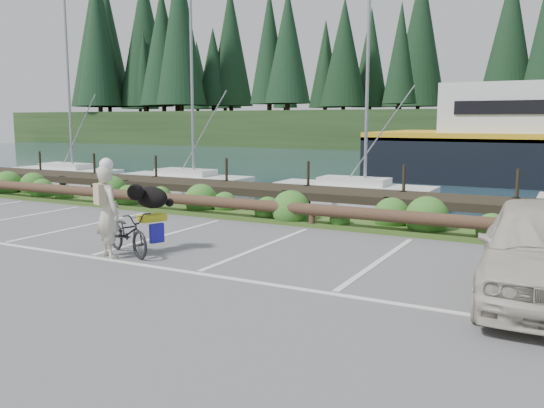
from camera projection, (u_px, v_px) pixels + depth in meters
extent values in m
plane|color=#565658|center=(208.00, 268.00, 10.50)|extent=(72.00, 72.00, 0.00)
plane|color=#1B3342|center=(507.00, 163.00, 52.54)|extent=(160.00, 160.00, 0.00)
cube|color=#3D5B21|center=(323.00, 221.00, 15.12)|extent=(34.00, 1.60, 0.10)
imported|color=black|center=(128.00, 233.00, 11.53)|extent=(1.78, 1.20, 0.88)
imported|color=beige|center=(108.00, 212.00, 11.22)|extent=(0.78, 0.66, 1.81)
ellipsoid|color=black|center=(151.00, 197.00, 11.77)|extent=(0.66, 0.87, 0.45)
imported|color=beige|center=(543.00, 249.00, 8.61)|extent=(2.17, 4.62, 1.53)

